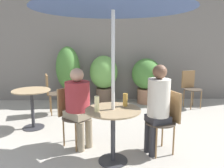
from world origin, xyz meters
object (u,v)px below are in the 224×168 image
at_px(potted_plant_1, 104,75).
at_px(seated_person_1, 78,101).
at_px(bistro_chair_0, 166,116).
at_px(seated_person_0, 158,102).
at_px(cafe_table_near, 113,122).
at_px(potted_plant_0, 68,72).
at_px(potted_plant_2, 146,77).
at_px(beer_glass_0, 97,104).
at_px(cafe_table_far, 32,100).
at_px(bistro_chair_2, 190,85).
at_px(bistro_chair_1, 72,111).
at_px(bistro_chair_3, 52,90).
at_px(beer_glass_1, 125,100).

bearing_deg(potted_plant_1, seated_person_1, -98.11).
distance_m(bistro_chair_0, potted_plant_1, 2.82).
xyz_separation_m(bistro_chair_0, seated_person_1, (-1.24, 0.17, 0.17)).
bearing_deg(seated_person_0, cafe_table_near, -90.00).
relative_size(potted_plant_0, potted_plant_2, 1.26).
relative_size(beer_glass_0, potted_plant_0, 0.13).
bearing_deg(cafe_table_near, cafe_table_far, 139.70).
distance_m(bistro_chair_2, beer_glass_0, 3.36).
relative_size(bistro_chair_0, bistro_chair_1, 1.00).
xyz_separation_m(bistro_chair_3, beer_glass_0, (1.05, -2.08, 0.28)).
xyz_separation_m(bistro_chair_3, seated_person_1, (0.76, -1.57, 0.17)).
distance_m(cafe_table_far, potted_plant_1, 2.16).
bearing_deg(potted_plant_2, beer_glass_1, -106.33).
relative_size(cafe_table_near, bistro_chair_3, 0.81).
bearing_deg(beer_glass_1, cafe_table_near, -140.42).
distance_m(bistro_chair_1, seated_person_0, 1.28).
xyz_separation_m(cafe_table_far, bistro_chair_2, (3.39, 1.26, 0.01)).
height_order(cafe_table_near, potted_plant_2, potted_plant_2).
bearing_deg(bistro_chair_3, potted_plant_0, -32.72).
bearing_deg(cafe_table_far, bistro_chair_3, 77.92).
xyz_separation_m(seated_person_0, potted_plant_1, (-0.75, 2.72, -0.03)).
bearing_deg(bistro_chair_1, seated_person_0, -63.34).
bearing_deg(cafe_table_far, cafe_table_near, -40.30).
height_order(bistro_chair_0, seated_person_1, seated_person_1).
height_order(bistro_chair_0, bistro_chair_3, same).
relative_size(cafe_table_near, bistro_chair_2, 0.81).
height_order(bistro_chair_2, seated_person_1, seated_person_1).
relative_size(bistro_chair_1, seated_person_0, 0.70).
bearing_deg(bistro_chair_1, potted_plant_1, 30.35).
distance_m(cafe_table_near, bistro_chair_0, 0.80).
distance_m(cafe_table_far, beer_glass_1, 1.93).
bearing_deg(potted_plant_0, bistro_chair_1, -79.54).
bearing_deg(seated_person_1, beer_glass_0, -109.34).
relative_size(cafe_table_far, potted_plant_1, 0.58).
height_order(seated_person_0, potted_plant_0, potted_plant_0).
height_order(cafe_table_near, bistro_chair_0, bistro_chair_0).
height_order(bistro_chair_3, beer_glass_0, beer_glass_0).
distance_m(beer_glass_0, beer_glass_1, 0.43).
relative_size(bistro_chair_2, beer_glass_1, 5.11).
height_order(beer_glass_0, potted_plant_2, potted_plant_2).
xyz_separation_m(bistro_chair_2, potted_plant_1, (-2.10, 0.46, 0.19)).
bearing_deg(bistro_chair_1, cafe_table_far, 91.96).
height_order(cafe_table_near, potted_plant_1, potted_plant_1).
xyz_separation_m(cafe_table_far, bistro_chair_0, (2.17, -0.95, 0.01)).
distance_m(bistro_chair_1, bistro_chair_2, 3.22).
bearing_deg(potted_plant_1, seated_person_0, -74.64).
xyz_separation_m(seated_person_1, potted_plant_2, (1.44, 2.40, -0.02)).
bearing_deg(cafe_table_far, beer_glass_1, -33.89).
bearing_deg(beer_glass_1, bistro_chair_1, 152.97).
height_order(cafe_table_near, beer_glass_0, beer_glass_0).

